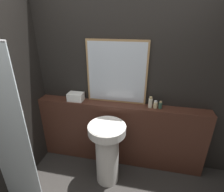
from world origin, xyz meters
name	(u,v)px	position (x,y,z in m)	size (l,w,h in m)	color
wall_back	(122,84)	(0.00, 1.39, 1.25)	(8.00, 0.06, 2.50)	black
vanity_counter	(119,134)	(0.00, 1.26, 0.50)	(2.44, 0.20, 1.00)	#422319
pedestal_sink	(107,150)	(-0.09, 0.86, 0.52)	(0.48, 0.48, 0.91)	silver
mirror	(117,73)	(-0.07, 1.34, 1.43)	(0.83, 0.03, 0.86)	#937047
towel_stack	(76,97)	(-0.66, 1.26, 1.05)	(0.22, 0.15, 0.11)	white
shampoo_bottle	(150,103)	(0.41, 1.26, 1.07)	(0.05, 0.05, 0.16)	beige
conditioner_bottle	(155,105)	(0.48, 1.26, 1.05)	(0.05, 0.05, 0.10)	#C6B284
lotion_bottle	(160,105)	(0.54, 1.26, 1.04)	(0.05, 0.05, 0.10)	#2D4C3D
shower_panel	(9,139)	(-0.98, 0.30, 0.98)	(0.47, 0.02, 1.95)	silver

